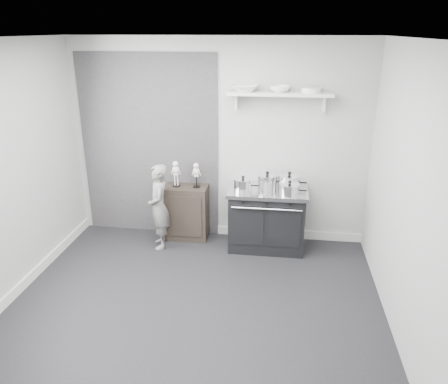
% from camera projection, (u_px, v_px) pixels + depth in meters
% --- Properties ---
extents(ground, '(4.00, 4.00, 0.00)m').
position_uv_depth(ground, '(194.00, 306.00, 4.65)').
color(ground, black).
rests_on(ground, ground).
extents(room_shell, '(4.02, 3.62, 2.71)m').
position_uv_depth(room_shell, '(184.00, 154.00, 4.23)').
color(room_shell, '#A2A2A0').
rests_on(room_shell, ground).
extents(wall_shelf, '(1.30, 0.26, 0.24)m').
position_uv_depth(wall_shelf, '(280.00, 95.00, 5.40)').
color(wall_shelf, silver).
rests_on(wall_shelf, room_shell).
extents(stove, '(1.03, 0.64, 0.83)m').
position_uv_depth(stove, '(267.00, 218.00, 5.79)').
color(stove, black).
rests_on(stove, ground).
extents(side_cabinet, '(0.59, 0.34, 0.76)m').
position_uv_depth(side_cabinet, '(187.00, 212.00, 6.06)').
color(side_cabinet, black).
rests_on(side_cabinet, ground).
extents(child, '(0.39, 0.49, 1.15)m').
position_uv_depth(child, '(159.00, 207.00, 5.75)').
color(child, slate).
rests_on(child, ground).
extents(pot_front_left, '(0.33, 0.24, 0.20)m').
position_uv_depth(pot_front_left, '(243.00, 184.00, 5.59)').
color(pot_front_left, white).
rests_on(pot_front_left, stove).
extents(pot_back_left, '(0.36, 0.27, 0.21)m').
position_uv_depth(pot_back_left, '(267.00, 180.00, 5.72)').
color(pot_back_left, white).
rests_on(pot_back_left, stove).
extents(pot_back_right, '(0.37, 0.28, 0.22)m').
position_uv_depth(pot_back_right, '(289.00, 181.00, 5.67)').
color(pot_back_right, white).
rests_on(pot_back_right, stove).
extents(pot_front_right, '(0.34, 0.25, 0.19)m').
position_uv_depth(pot_front_right, '(289.00, 189.00, 5.43)').
color(pot_front_right, white).
rests_on(pot_front_right, stove).
extents(skeleton_full, '(0.11, 0.07, 0.41)m').
position_uv_depth(skeleton_full, '(176.00, 172.00, 5.88)').
color(skeleton_full, silver).
rests_on(skeleton_full, side_cabinet).
extents(skeleton_torso, '(0.11, 0.07, 0.39)m').
position_uv_depth(skeleton_torso, '(196.00, 173.00, 5.84)').
color(skeleton_torso, silver).
rests_on(skeleton_torso, side_cabinet).
extents(bowl_large, '(0.33, 0.33, 0.08)m').
position_uv_depth(bowl_large, '(245.00, 88.00, 5.42)').
color(bowl_large, white).
rests_on(bowl_large, wall_shelf).
extents(bowl_small, '(0.25, 0.25, 0.08)m').
position_uv_depth(bowl_small, '(280.00, 89.00, 5.37)').
color(bowl_small, white).
rests_on(bowl_small, wall_shelf).
extents(plate_stack, '(0.24, 0.24, 0.06)m').
position_uv_depth(plate_stack, '(311.00, 90.00, 5.33)').
color(plate_stack, white).
rests_on(plate_stack, wall_shelf).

